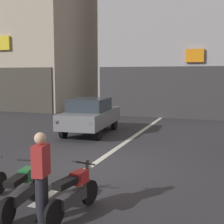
% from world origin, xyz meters
% --- Properties ---
extents(ground_plane, '(120.00, 120.00, 0.00)m').
position_xyz_m(ground_plane, '(0.00, 0.00, 0.00)').
color(ground_plane, '#333338').
extents(lane_centre_line, '(0.20, 18.00, 0.01)m').
position_xyz_m(lane_centre_line, '(0.00, 6.00, 0.00)').
color(lane_centre_line, silver).
rests_on(lane_centre_line, ground).
extents(building_corner_left, '(9.72, 8.60, 16.72)m').
position_xyz_m(building_corner_left, '(-12.17, 14.87, 8.34)').
color(building_corner_left, '#B2A893').
rests_on(building_corner_left, ground).
extents(building_mid_block, '(8.59, 7.59, 14.89)m').
position_xyz_m(building_mid_block, '(-0.03, 14.86, 7.43)').
color(building_mid_block, '#9E9EA3').
rests_on(building_mid_block, ground).
extents(car_grey_crossing_near, '(2.07, 4.22, 1.64)m').
position_xyz_m(car_grey_crossing_near, '(-2.06, 4.73, 0.89)').
color(car_grey_crossing_near, black).
rests_on(car_grey_crossing_near, ground).
extents(car_red_down_street, '(1.77, 4.10, 1.64)m').
position_xyz_m(car_red_down_street, '(1.53, 13.27, 0.89)').
color(car_red_down_street, black).
rests_on(car_red_down_street, ground).
extents(motorcycle_green_row_left_mid, '(0.55, 1.66, 0.98)m').
position_xyz_m(motorcycle_green_row_left_mid, '(-0.03, -3.21, 0.46)').
color(motorcycle_green_row_left_mid, black).
rests_on(motorcycle_green_row_left_mid, ground).
extents(motorcycle_red_row_centre, '(0.55, 1.66, 0.98)m').
position_xyz_m(motorcycle_red_row_centre, '(0.99, -3.02, 0.46)').
color(motorcycle_red_row_centre, black).
rests_on(motorcycle_red_row_centre, ground).
extents(person_by_motorcycles, '(0.26, 0.38, 1.67)m').
position_xyz_m(person_by_motorcycles, '(0.54, -3.43, 0.86)').
color(person_by_motorcycles, '#23232D').
rests_on(person_by_motorcycles, ground).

